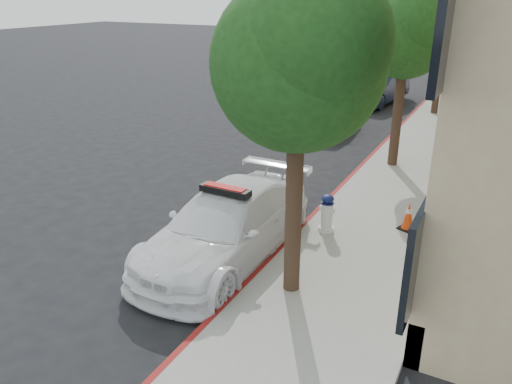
{
  "coord_description": "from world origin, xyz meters",
  "views": [
    {
      "loc": [
        6.0,
        -9.39,
        5.36
      ],
      "look_at": [
        1.09,
        0.05,
        1.0
      ],
      "focal_mm": 35.0,
      "sensor_mm": 36.0,
      "label": 1
    }
  ],
  "objects_px": {
    "parked_car_mid": "(331,116)",
    "fire_hydrant": "(327,214)",
    "traffic_cone": "(408,216)",
    "parked_car_far": "(377,88)",
    "police_car": "(226,226)"
  },
  "relations": [
    {
      "from": "fire_hydrant",
      "to": "traffic_cone",
      "type": "relative_size",
      "value": 1.33
    },
    {
      "from": "parked_car_mid",
      "to": "parked_car_far",
      "type": "relative_size",
      "value": 0.8
    },
    {
      "from": "parked_car_far",
      "to": "traffic_cone",
      "type": "distance_m",
      "value": 14.56
    },
    {
      "from": "parked_car_far",
      "to": "fire_hydrant",
      "type": "height_order",
      "value": "parked_car_far"
    },
    {
      "from": "police_car",
      "to": "fire_hydrant",
      "type": "bearing_deg",
      "value": 50.87
    },
    {
      "from": "police_car",
      "to": "parked_car_far",
      "type": "xyz_separation_m",
      "value": [
        -1.2,
        16.71,
        0.04
      ]
    },
    {
      "from": "traffic_cone",
      "to": "parked_car_far",
      "type": "bearing_deg",
      "value": 107.6
    },
    {
      "from": "parked_car_far",
      "to": "fire_hydrant",
      "type": "relative_size",
      "value": 5.25
    },
    {
      "from": "parked_car_far",
      "to": "parked_car_mid",
      "type": "bearing_deg",
      "value": -85.24
    },
    {
      "from": "parked_car_far",
      "to": "traffic_cone",
      "type": "bearing_deg",
      "value": -65.06
    },
    {
      "from": "parked_car_mid",
      "to": "traffic_cone",
      "type": "bearing_deg",
      "value": -61.81
    },
    {
      "from": "parked_car_far",
      "to": "traffic_cone",
      "type": "xyz_separation_m",
      "value": [
        4.4,
        -13.88,
        -0.3
      ]
    },
    {
      "from": "police_car",
      "to": "parked_car_mid",
      "type": "bearing_deg",
      "value": 98.87
    },
    {
      "from": "parked_car_mid",
      "to": "fire_hydrant",
      "type": "height_order",
      "value": "parked_car_mid"
    },
    {
      "from": "police_car",
      "to": "parked_car_mid",
      "type": "relative_size",
      "value": 1.34
    }
  ]
}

